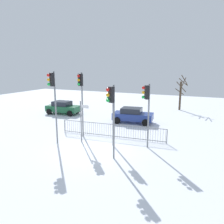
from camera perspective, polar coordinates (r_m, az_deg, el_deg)
ground_plane at (r=15.03m, az=-4.33°, el=-9.51°), size 60.00×60.00×0.00m
traffic_light_rear_left at (r=14.64m, az=8.94°, el=2.67°), size 0.48×0.45×4.32m
traffic_light_foreground_left at (r=12.63m, az=-0.07°, el=1.65°), size 0.42×0.51×4.41m
traffic_light_foreground_right at (r=14.92m, az=-0.16°, el=2.53°), size 0.57×0.35×4.16m
traffic_light_rear_right at (r=16.89m, az=-7.98°, el=5.51°), size 0.32×0.57×4.98m
traffic_light_mid_left at (r=15.69m, az=-14.92°, el=5.05°), size 0.40×0.53×5.09m
direction_sign_post at (r=16.03m, az=-7.80°, el=-1.89°), size 0.78×0.21×3.01m
pedestrian_guard_railing at (r=17.17m, az=-0.08°, el=-4.78°), size 8.38×0.70×1.07m
car_blue_far at (r=21.60m, az=5.30°, el=-0.78°), size 3.97×2.29×1.47m
car_green_trailing at (r=26.11m, az=-12.48°, el=1.18°), size 3.90×2.13×1.47m
bare_tree_left at (r=28.85m, az=17.23°, el=4.54°), size 1.45×1.45×4.39m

